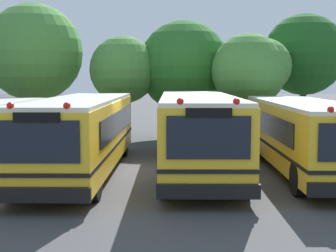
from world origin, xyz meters
TOP-DOWN VIEW (x-y plane):
  - ground_plane at (0.00, 0.00)m, footprint 160.00×160.00m
  - school_bus_1 at (-1.99, -0.17)m, footprint 2.78×10.80m
  - school_bus_2 at (2.00, 0.14)m, footprint 2.75×10.83m
  - school_bus_3 at (5.73, -0.06)m, footprint 2.77×10.27m
  - tree_1 at (-6.04, 9.17)m, footprint 5.16×5.16m
  - tree_2 at (-1.13, 8.58)m, footprint 3.52×3.52m
  - tree_3 at (2.00, 9.19)m, footprint 4.88×4.88m
  - tree_4 at (5.27, 6.99)m, footprint 3.95×3.65m
  - tree_5 at (8.35, 9.54)m, footprint 4.50×4.41m

SIDE VIEW (x-z plane):
  - ground_plane at x=0.00m, z-range 0.00..0.00m
  - school_bus_3 at x=5.73m, z-range 0.07..2.65m
  - school_bus_1 at x=-1.99m, z-range 0.07..2.78m
  - school_bus_2 at x=2.00m, z-range 0.07..2.86m
  - tree_4 at x=5.27m, z-range 0.95..6.40m
  - tree_2 at x=-1.13m, z-range 1.03..6.47m
  - tree_3 at x=2.00m, z-range 0.69..7.00m
  - tree_5 at x=8.35m, z-range 1.13..7.86m
  - tree_1 at x=-6.04m, z-range 1.09..8.27m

